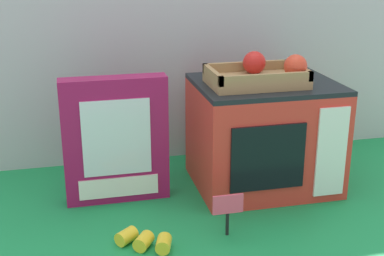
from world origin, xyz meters
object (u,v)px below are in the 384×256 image
(toy_microwave, at_px, (263,134))
(price_sign, at_px, (228,209))
(cookie_set_box, at_px, (116,140))
(food_groups_crate, at_px, (261,75))
(loose_toy_banana, at_px, (144,240))

(toy_microwave, height_order, price_sign, toy_microwave)
(cookie_set_box, bearing_deg, food_groups_crate, -3.31)
(cookie_set_box, bearing_deg, price_sign, -47.54)
(toy_microwave, height_order, cookie_set_box, cookie_set_box)
(cookie_set_box, relative_size, price_sign, 3.21)
(food_groups_crate, relative_size, price_sign, 2.40)
(loose_toy_banana, bearing_deg, toy_microwave, 34.73)
(food_groups_crate, bearing_deg, cookie_set_box, 176.69)
(food_groups_crate, relative_size, cookie_set_box, 0.75)
(toy_microwave, xyz_separation_m, cookie_set_box, (-0.39, -0.00, 0.02))
(food_groups_crate, relative_size, loose_toy_banana, 1.95)
(food_groups_crate, xyz_separation_m, loose_toy_banana, (-0.34, -0.23, -0.30))
(toy_microwave, distance_m, price_sign, 0.31)
(toy_microwave, relative_size, food_groups_crate, 1.50)
(toy_microwave, distance_m, loose_toy_banana, 0.46)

